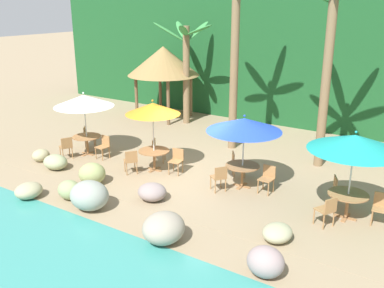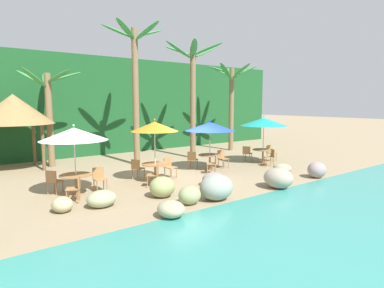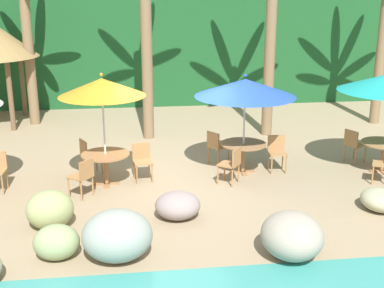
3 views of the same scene
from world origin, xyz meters
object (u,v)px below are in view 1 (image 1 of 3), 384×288
umbrella_orange (153,109)px  chair_orange_inland (157,149)px  dining_table_teal (348,198)px  chair_teal_inland (339,188)px  dining_table_white (87,139)px  chair_blue_inland (236,162)px  palm_tree_third (330,43)px  palapa_hut (163,61)px  chair_teal_seaward (381,206)px  chair_blue_seaward (268,177)px  dining_table_blue (242,169)px  chair_white_inland (88,135)px  chair_white_left (66,146)px  chair_teal_left (327,209)px  chair_blue_left (219,176)px  dining_table_orange (154,154)px  chair_orange_seaward (177,159)px  umbrella_blue (244,125)px  umbrella_teal (355,143)px  palm_tree_nearest (186,57)px  palm_tree_second (235,34)px  chair_white_seaward (104,145)px  chair_orange_left (131,160)px  umbrella_white (84,101)px

umbrella_orange → chair_orange_inland: size_ratio=2.95×
dining_table_teal → chair_teal_inland: size_ratio=1.26×
dining_table_white → chair_blue_inland: size_ratio=1.26×
palm_tree_third → palapa_hut: 9.27m
dining_table_teal → chair_teal_seaward: 0.86m
chair_blue_seaward → palm_tree_third: size_ratio=0.13×
chair_blue_inland → dining_table_blue: bearing=-49.5°
chair_white_inland → palapa_hut: size_ratio=0.24×
dining_table_white → chair_teal_inland: bearing=5.4°
chair_white_left → chair_teal_inland: 9.89m
dining_table_teal → chair_teal_left: bearing=-112.1°
dining_table_blue → palm_tree_third: bearing=65.8°
chair_blue_seaward → chair_blue_left: bearing=-148.1°
dining_table_orange → chair_blue_left: size_ratio=1.26×
chair_orange_seaward → palm_tree_third: size_ratio=0.13×
umbrella_blue → chair_blue_inland: umbrella_blue is taller
chair_orange_inland → dining_table_blue: bearing=-4.9°
dining_table_blue → chair_blue_seaward: bearing=3.4°
umbrella_teal → palm_tree_third: (-1.94, 3.62, 2.20)m
umbrella_blue → chair_blue_inland: size_ratio=2.78×
chair_teal_inland → chair_teal_left: size_ratio=1.00×
chair_blue_left → palm_tree_third: size_ratio=0.13×
chair_white_inland → palm_tree_nearest: size_ratio=0.18×
chair_orange_inland → palm_tree_second: 5.25m
chair_white_seaward → chair_teal_inland: size_ratio=1.00×
dining_table_white → chair_orange_seaward: bearing=4.4°
chair_orange_left → palm_tree_second: palm_tree_second is taller
chair_blue_inland → palm_tree_nearest: bearing=137.6°
chair_blue_left → umbrella_orange: bearing=173.3°
chair_white_left → chair_teal_inland: bearing=9.9°
dining_table_blue → chair_teal_seaward: size_ratio=1.26×
dining_table_teal → dining_table_blue: bearing=174.1°
chair_blue_left → chair_blue_inland: bearing=95.4°
chair_white_left → umbrella_white: bearing=71.8°
chair_teal_inland → chair_white_inland: bearing=-178.4°
umbrella_blue → chair_white_inland: bearing=179.2°
dining_table_white → chair_white_left: chair_white_left is taller
umbrella_white → palm_tree_third: 9.11m
palm_tree_nearest → chair_white_inland: bearing=-103.4°
chair_blue_seaward → chair_white_inland: bearing=179.6°
chair_orange_seaward → chair_blue_inland: (1.89, 0.84, 0.00)m
palapa_hut → umbrella_blue: bearing=-37.7°
chair_teal_seaward → palapa_hut: palapa_hut is taller
chair_orange_seaward → palm_tree_nearest: palm_tree_nearest is taller
dining_table_teal → palm_tree_third: size_ratio=0.17×
umbrella_white → dining_table_teal: umbrella_white is taller
chair_orange_inland → palapa_hut: bearing=124.2°
dining_table_teal → chair_teal_inland: chair_teal_inland is taller
chair_orange_inland → chair_teal_left: bearing=-12.2°
chair_blue_left → umbrella_teal: umbrella_teal is taller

